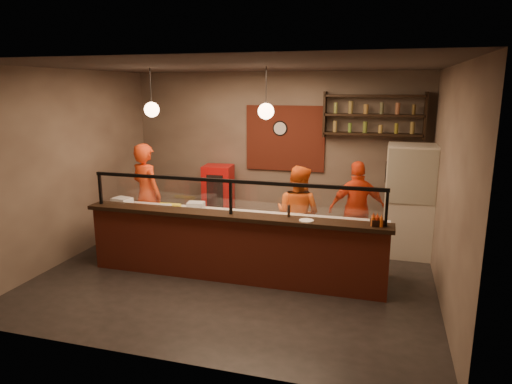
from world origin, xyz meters
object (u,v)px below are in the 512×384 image
(pizza_dough, at_px, (293,217))
(condiment_caddy, at_px, (377,222))
(cook_right, at_px, (357,209))
(red_cooler, at_px, (218,197))
(pepper_mill, at_px, (289,211))
(wall_clock, at_px, (280,128))
(cook_mid, at_px, (298,214))
(cook_left, at_px, (147,195))
(fridge, at_px, (409,201))

(pizza_dough, xyz_separation_m, condiment_caddy, (1.29, -0.62, 0.20))
(cook_right, relative_size, red_cooler, 1.25)
(cook_right, height_order, pepper_mill, cook_right)
(cook_right, xyz_separation_m, pizza_dough, (-0.93, -1.04, 0.07))
(wall_clock, relative_size, pizza_dough, 0.60)
(cook_right, height_order, condiment_caddy, cook_right)
(condiment_caddy, bearing_deg, cook_mid, 139.86)
(cook_left, bearing_deg, wall_clock, -119.34)
(cook_right, xyz_separation_m, pepper_mill, (-0.89, -1.56, 0.31))
(red_cooler, height_order, pizza_dough, red_cooler)
(red_cooler, relative_size, pizza_dough, 2.69)
(wall_clock, height_order, pizza_dough, wall_clock)
(cook_left, distance_m, condiment_caddy, 4.32)
(cook_mid, relative_size, fridge, 0.84)
(cook_right, bearing_deg, cook_mid, 13.81)
(pepper_mill, bearing_deg, condiment_caddy, -4.30)
(wall_clock, relative_size, cook_left, 0.16)
(fridge, bearing_deg, cook_right, -159.29)
(cook_mid, xyz_separation_m, pepper_mill, (0.05, -1.00, 0.33))
(condiment_caddy, height_order, pepper_mill, pepper_mill)
(cook_mid, bearing_deg, pepper_mill, 111.36)
(cook_left, relative_size, red_cooler, 1.43)
(cook_left, xyz_separation_m, pepper_mill, (2.91, -1.07, 0.19))
(cook_mid, height_order, fridge, fridge)
(cook_left, relative_size, pizza_dough, 3.85)
(fridge, bearing_deg, red_cooler, 173.45)
(wall_clock, xyz_separation_m, pizza_dough, (0.72, -2.15, -1.19))
(cook_right, bearing_deg, pizza_dough, 31.06)
(wall_clock, xyz_separation_m, red_cooler, (-1.23, -0.31, -1.43))
(fridge, xyz_separation_m, pepper_mill, (-1.74, -1.87, 0.17))
(wall_clock, bearing_deg, cook_left, -143.24)
(cook_left, xyz_separation_m, pizza_dough, (2.87, -0.54, -0.05))
(fridge, height_order, condiment_caddy, fridge)
(cook_mid, bearing_deg, fridge, -135.84)
(red_cooler, bearing_deg, fridge, -13.00)
(red_cooler, bearing_deg, cook_left, -130.89)
(cook_mid, relative_size, pepper_mill, 9.17)
(cook_right, xyz_separation_m, condiment_caddy, (0.36, -1.66, 0.27))
(cook_right, relative_size, pizza_dough, 3.38)
(wall_clock, height_order, cook_right, wall_clock)
(pizza_dough, bearing_deg, wall_clock, 108.43)
(cook_right, distance_m, condiment_caddy, 1.72)
(red_cooler, bearing_deg, cook_mid, -40.62)
(red_cooler, bearing_deg, cook_right, -21.02)
(cook_mid, bearing_deg, red_cooler, -16.84)
(fridge, height_order, pizza_dough, fridge)
(wall_clock, distance_m, pepper_mill, 2.94)
(cook_left, distance_m, cook_right, 3.83)
(wall_clock, bearing_deg, pepper_mill, -74.15)
(cook_left, height_order, pepper_mill, cook_left)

